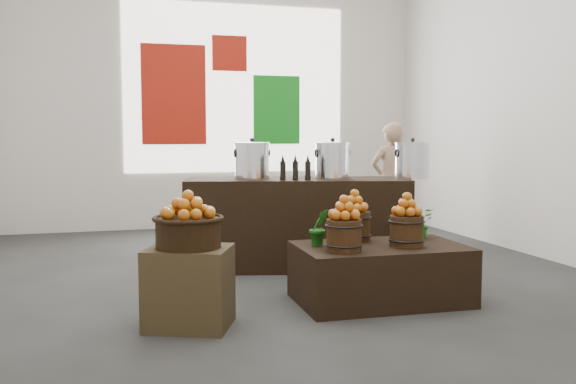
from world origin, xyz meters
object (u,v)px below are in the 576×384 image
object	(u,v)px
wicker_basket	(188,233)
display_table	(380,274)
counter	(297,223)
stock_pot_right	(412,161)
crate	(189,287)
stock_pot_center	(332,162)
stock_pot_left	(252,162)
shopper	(390,181)

from	to	relation	value
wicker_basket	display_table	bearing A→B (deg)	8.83
counter	wicker_basket	bearing A→B (deg)	-113.29
stock_pot_right	crate	bearing A→B (deg)	-150.01
stock_pot_right	display_table	bearing A→B (deg)	-126.67
stock_pot_center	stock_pot_left	bearing A→B (deg)	165.48
crate	stock_pot_right	bearing A→B (deg)	29.99
stock_pot_center	shopper	xyz separation A→B (m)	(1.31, 1.41, -0.33)
stock_pot_center	stock_pot_right	bearing A→B (deg)	-14.52
display_table	stock_pot_left	distance (m)	1.91
crate	stock_pot_right	world-z (taller)	stock_pot_right
counter	crate	bearing A→B (deg)	-113.29
stock_pot_right	stock_pot_left	bearing A→B (deg)	165.48
stock_pot_center	wicker_basket	bearing A→B (deg)	-135.86
wicker_basket	stock_pot_right	distance (m)	2.85
stock_pot_center	stock_pot_right	size ratio (longest dim) A/B	1.00
stock_pot_right	stock_pot_center	bearing A→B (deg)	165.48
stock_pot_right	shopper	bearing A→B (deg)	71.91
stock_pot_left	shopper	bearing A→B (deg)	30.06
crate	wicker_basket	distance (m)	0.39
display_table	stock_pot_right	bearing A→B (deg)	54.77
shopper	crate	bearing A→B (deg)	42.43
stock_pot_left	stock_pot_right	size ratio (longest dim) A/B	1.00
wicker_basket	stock_pot_center	bearing A→B (deg)	44.14
stock_pot_right	shopper	world-z (taller)	shopper
counter	stock_pot_center	bearing A→B (deg)	0.00
wicker_basket	stock_pot_center	xyz separation A→B (m)	(1.66, 1.61, 0.41)
counter	stock_pot_center	world-z (taller)	stock_pot_center
wicker_basket	stock_pot_left	distance (m)	2.06
crate	wicker_basket	size ratio (longest dim) A/B	1.25
stock_pot_center	counter	bearing A→B (deg)	165.48
wicker_basket	stock_pot_left	bearing A→B (deg)	64.12
counter	display_table	bearing A→B (deg)	-65.52
display_table	stock_pot_left	size ratio (longest dim) A/B	3.91
display_table	stock_pot_center	distance (m)	1.61
counter	stock_pot_left	bearing A→B (deg)	-180.00
wicker_basket	counter	world-z (taller)	counter
wicker_basket	display_table	distance (m)	1.65
crate	counter	xyz separation A→B (m)	(1.32, 1.70, 0.17)
wicker_basket	stock_pot_left	size ratio (longest dim) A/B	1.32
crate	shopper	xyz separation A→B (m)	(2.97, 3.02, 0.46)
display_table	stock_pot_center	bearing A→B (deg)	87.84
crate	stock_pot_center	world-z (taller)	stock_pot_center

